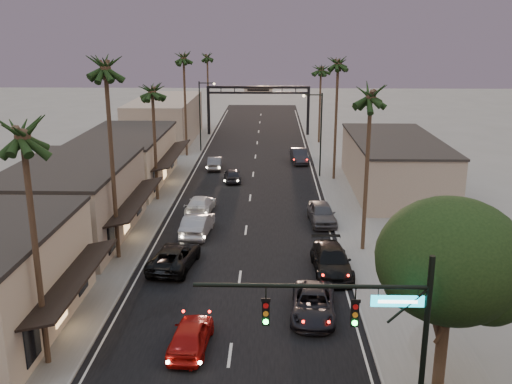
# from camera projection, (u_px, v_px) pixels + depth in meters

# --- Properties ---
(ground) EXTENTS (200.00, 200.00, 0.00)m
(ground) POSITION_uv_depth(u_px,v_px,m) (251.00, 189.00, 56.74)
(ground) COLOR slate
(ground) RESTS_ON ground
(road) EXTENTS (14.00, 120.00, 0.02)m
(road) POSITION_uv_depth(u_px,v_px,m) (253.00, 177.00, 61.55)
(road) COLOR black
(road) RESTS_ON ground
(sidewalk_left) EXTENTS (5.00, 92.00, 0.12)m
(sidewalk_left) POSITION_uv_depth(u_px,v_px,m) (176.00, 161.00, 68.50)
(sidewalk_left) COLOR slate
(sidewalk_left) RESTS_ON ground
(sidewalk_right) EXTENTS (5.00, 92.00, 0.12)m
(sidewalk_right) POSITION_uv_depth(u_px,v_px,m) (334.00, 162.00, 68.01)
(sidewalk_right) COLOR slate
(sidewalk_right) RESTS_ON ground
(storefront_mid) EXTENTS (8.00, 14.00, 5.50)m
(storefront_mid) POSITION_uv_depth(u_px,v_px,m) (72.00, 203.00, 42.87)
(storefront_mid) COLOR gray
(storefront_mid) RESTS_ON ground
(storefront_far) EXTENTS (8.00, 16.00, 5.00)m
(storefront_far) POSITION_uv_depth(u_px,v_px,m) (125.00, 160.00, 58.31)
(storefront_far) COLOR #C8B498
(storefront_far) RESTS_ON ground
(storefront_dist) EXTENTS (8.00, 20.00, 6.00)m
(storefront_dist) POSITION_uv_depth(u_px,v_px,m) (165.00, 120.00, 80.27)
(storefront_dist) COLOR gray
(storefront_dist) RESTS_ON ground
(building_right) EXTENTS (8.00, 18.00, 5.00)m
(building_right) POSITION_uv_depth(u_px,v_px,m) (394.00, 166.00, 55.69)
(building_right) COLOR gray
(building_right) RESTS_ON ground
(traffic_signal) EXTENTS (8.51, 0.22, 7.80)m
(traffic_signal) POSITION_uv_depth(u_px,v_px,m) (373.00, 325.00, 20.61)
(traffic_signal) COLOR black
(traffic_signal) RESTS_ON ground
(corner_tree) EXTENTS (6.20, 6.20, 8.80)m
(corner_tree) POSITION_uv_depth(u_px,v_px,m) (452.00, 265.00, 23.57)
(corner_tree) COLOR #38281C
(corner_tree) RESTS_ON ground
(arch) EXTENTS (15.20, 0.40, 7.27)m
(arch) POSITION_uv_depth(u_px,v_px,m) (258.00, 98.00, 84.03)
(arch) COLOR black
(arch) RESTS_ON ground
(streetlight_right) EXTENTS (2.13, 0.30, 9.00)m
(streetlight_right) POSITION_uv_depth(u_px,v_px,m) (318.00, 128.00, 59.90)
(streetlight_right) COLOR black
(streetlight_right) RESTS_ON ground
(streetlight_left) EXTENTS (2.13, 0.30, 9.00)m
(streetlight_left) POSITION_uv_depth(u_px,v_px,m) (202.00, 111.00, 72.74)
(streetlight_left) COLOR black
(streetlight_left) RESTS_ON ground
(palm_la) EXTENTS (3.20, 3.20, 13.20)m
(palm_la) POSITION_uv_depth(u_px,v_px,m) (21.00, 126.00, 24.02)
(palm_la) COLOR #38281C
(palm_la) RESTS_ON ground
(palm_lb) EXTENTS (3.20, 3.20, 15.20)m
(palm_lb) POSITION_uv_depth(u_px,v_px,m) (105.00, 62.00, 35.97)
(palm_lb) COLOR #38281C
(palm_lb) RESTS_ON ground
(palm_lc) EXTENTS (3.20, 3.20, 12.20)m
(palm_lc) POSITION_uv_depth(u_px,v_px,m) (152.00, 87.00, 50.23)
(palm_lc) COLOR #38281C
(palm_lc) RESTS_ON ground
(palm_ld) EXTENTS (3.20, 3.20, 14.20)m
(palm_ld) POSITION_uv_depth(u_px,v_px,m) (183.00, 55.00, 67.95)
(palm_ld) COLOR #38281C
(palm_ld) RESTS_ON ground
(palm_ra) EXTENTS (3.20, 3.20, 13.20)m
(palm_ra) POSITION_uv_depth(u_px,v_px,m) (371.00, 90.00, 37.99)
(palm_ra) COLOR #38281C
(palm_ra) RESTS_ON ground
(palm_rb) EXTENTS (3.20, 3.20, 14.20)m
(palm_rb) POSITION_uv_depth(u_px,v_px,m) (338.00, 60.00, 56.93)
(palm_rb) COLOR #38281C
(palm_rb) RESTS_ON ground
(palm_rc) EXTENTS (3.20, 3.20, 12.20)m
(palm_rc) POSITION_uv_depth(u_px,v_px,m) (321.00, 67.00, 76.69)
(palm_rc) COLOR #38281C
(palm_rc) RESTS_ON ground
(palm_far) EXTENTS (3.20, 3.20, 13.20)m
(palm_far) POSITION_uv_depth(u_px,v_px,m) (207.00, 54.00, 90.30)
(palm_far) COLOR #38281C
(palm_far) RESTS_ON ground
(oncoming_red) EXTENTS (2.11, 4.60, 1.53)m
(oncoming_red) POSITION_uv_depth(u_px,v_px,m) (191.00, 335.00, 28.25)
(oncoming_red) COLOR #9E0F0B
(oncoming_red) RESTS_ON ground
(oncoming_pickup) EXTENTS (3.29, 5.86, 1.55)m
(oncoming_pickup) POSITION_uv_depth(u_px,v_px,m) (174.00, 257.00, 37.98)
(oncoming_pickup) COLOR black
(oncoming_pickup) RESTS_ON ground
(oncoming_silver) EXTENTS (2.25, 5.35, 1.72)m
(oncoming_silver) POSITION_uv_depth(u_px,v_px,m) (197.00, 224.00, 43.98)
(oncoming_silver) COLOR gray
(oncoming_silver) RESTS_ON ground
(oncoming_white) EXTENTS (2.45, 5.28, 1.49)m
(oncoming_white) POSITION_uv_depth(u_px,v_px,m) (200.00, 205.00, 49.31)
(oncoming_white) COLOR silver
(oncoming_white) RESTS_ON ground
(oncoming_dgrey) EXTENTS (2.15, 4.20, 1.37)m
(oncoming_dgrey) POSITION_uv_depth(u_px,v_px,m) (233.00, 175.00, 59.44)
(oncoming_dgrey) COLOR black
(oncoming_dgrey) RESTS_ON ground
(oncoming_grey_far) EXTENTS (1.73, 4.41, 1.43)m
(oncoming_grey_far) POSITION_uv_depth(u_px,v_px,m) (215.00, 163.00, 64.78)
(oncoming_grey_far) COLOR #535459
(oncoming_grey_far) RESTS_ON ground
(curbside_near) EXTENTS (2.77, 5.35, 1.44)m
(curbside_near) POSITION_uv_depth(u_px,v_px,m) (313.00, 304.00, 31.55)
(curbside_near) COLOR black
(curbside_near) RESTS_ON ground
(curbside_black) EXTENTS (2.63, 5.90, 1.68)m
(curbside_black) POSITION_uv_depth(u_px,v_px,m) (331.00, 261.00, 37.12)
(curbside_black) COLOR black
(curbside_black) RESTS_ON ground
(curbside_grey) EXTENTS (2.39, 5.15, 1.71)m
(curbside_grey) POSITION_uv_depth(u_px,v_px,m) (322.00, 213.00, 46.64)
(curbside_grey) COLOR #424247
(curbside_grey) RESTS_ON ground
(curbside_far) EXTENTS (2.20, 5.13, 1.64)m
(curbside_far) POSITION_uv_depth(u_px,v_px,m) (299.00, 156.00, 67.75)
(curbside_far) COLOR black
(curbside_far) RESTS_ON ground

